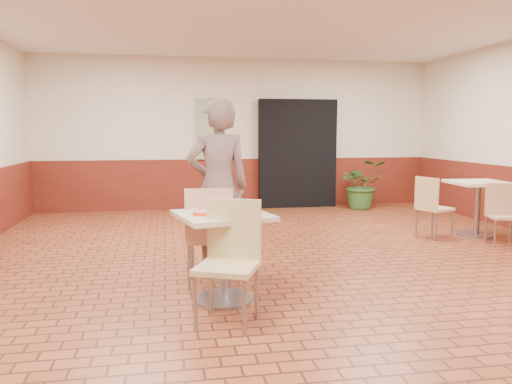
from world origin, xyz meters
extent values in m
cube|color=brown|center=(0.00, 0.00, 0.00)|extent=(8.00, 10.00, 0.01)
cube|color=beige|center=(0.00, 5.00, 1.50)|extent=(8.00, 0.01, 3.00)
cube|color=#5C1C11|center=(0.00, 4.98, 0.50)|extent=(8.00, 0.04, 1.00)
cube|color=black|center=(1.20, 4.88, 1.10)|extent=(1.60, 0.22, 2.20)
cube|color=gray|center=(-0.60, 4.94, 1.60)|extent=(0.50, 0.03, 1.20)
cube|color=beige|center=(-0.96, -0.57, 0.80)|extent=(0.78, 0.78, 0.04)
cylinder|color=gray|center=(-0.96, -0.57, 0.39)|extent=(0.09, 0.09, 0.78)
cylinder|color=gray|center=(-0.96, -0.57, 0.02)|extent=(0.56, 0.56, 0.03)
cube|color=tan|center=(-1.00, -1.14, 0.48)|extent=(0.61, 0.61, 0.04)
cube|color=tan|center=(-0.91, -0.95, 0.75)|extent=(0.44, 0.22, 0.51)
cylinder|color=gray|center=(-1.26, -1.24, 0.23)|extent=(0.03, 0.03, 0.45)
cylinder|color=gray|center=(-0.90, -1.41, 0.23)|extent=(0.03, 0.03, 0.45)
cylinder|color=gray|center=(-1.10, -0.88, 0.23)|extent=(0.03, 0.03, 0.45)
cylinder|color=gray|center=(-0.74, -1.04, 0.23)|extent=(0.03, 0.03, 0.45)
cube|color=tan|center=(-1.03, -0.03, 0.48)|extent=(0.52, 0.52, 0.04)
cube|color=tan|center=(-1.06, -0.24, 0.76)|extent=(0.47, 0.09, 0.51)
cylinder|color=gray|center=(-0.81, 0.14, 0.23)|extent=(0.03, 0.03, 0.46)
cylinder|color=gray|center=(-1.21, 0.19, 0.23)|extent=(0.03, 0.03, 0.46)
cylinder|color=gray|center=(-0.86, -0.26, 0.23)|extent=(0.03, 0.03, 0.46)
cylinder|color=gray|center=(-1.26, -0.20, 0.23)|extent=(0.03, 0.03, 0.46)
imported|color=#6D5854|center=(-0.90, 0.44, 0.96)|extent=(0.75, 0.54, 1.92)
cube|color=red|center=(-0.96, -0.57, 0.84)|extent=(0.47, 0.36, 0.03)
cube|color=#E18585|center=(-0.96, -0.57, 0.85)|extent=(0.41, 0.31, 0.00)
torus|color=#CC8D4A|center=(-1.08, -0.47, 0.87)|extent=(0.10, 0.10, 0.03)
ellipsoid|color=gold|center=(-0.93, -0.59, 0.87)|extent=(0.16, 0.11, 0.04)
cube|color=beige|center=(-0.93, -0.59, 0.90)|extent=(0.15, 0.09, 0.01)
ellipsoid|color=orange|center=(-0.99, -0.61, 0.86)|extent=(0.04, 0.03, 0.02)
cylinder|color=white|center=(-0.88, -0.48, 0.90)|extent=(0.06, 0.06, 0.08)
cylinder|color=blue|center=(-0.88, -0.48, 0.90)|extent=(0.07, 0.07, 0.02)
cube|color=beige|center=(3.13, 1.64, 0.80)|extent=(0.78, 0.78, 0.04)
cylinder|color=gray|center=(3.13, 1.64, 0.39)|extent=(0.09, 0.09, 0.78)
cylinder|color=gray|center=(3.13, 1.64, 0.02)|extent=(0.56, 0.56, 0.03)
cube|color=#E5C689|center=(2.44, 1.66, 0.42)|extent=(0.53, 0.53, 0.04)
cube|color=#E5C689|center=(2.26, 1.60, 0.67)|extent=(0.17, 0.40, 0.45)
cylinder|color=gray|center=(2.67, 1.56, 0.20)|extent=(0.03, 0.03, 0.41)
cylinder|color=gray|center=(2.54, 1.89, 0.20)|extent=(0.03, 0.03, 0.41)
cylinder|color=gray|center=(2.34, 1.43, 0.20)|extent=(0.03, 0.03, 0.41)
cylinder|color=gray|center=(2.21, 1.77, 0.20)|extent=(0.03, 0.03, 0.41)
cube|color=tan|center=(3.08, 0.99, 0.40)|extent=(0.48, 0.48, 0.04)
cube|color=tan|center=(3.13, 1.16, 0.63)|extent=(0.38, 0.13, 0.43)
cylinder|color=gray|center=(2.88, 0.87, 0.19)|extent=(0.03, 0.03, 0.38)
cylinder|color=gray|center=(2.97, 1.19, 0.19)|extent=(0.03, 0.03, 0.38)
cylinder|color=gray|center=(3.29, 1.11, 0.19)|extent=(0.03, 0.03, 0.38)
imported|color=#2E5C24|center=(2.43, 4.40, 0.50)|extent=(0.93, 0.81, 0.99)
camera|label=1|loc=(-1.47, -5.03, 1.57)|focal=35.00mm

